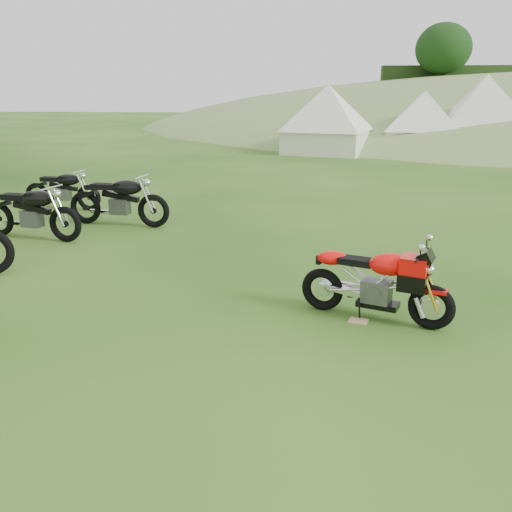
# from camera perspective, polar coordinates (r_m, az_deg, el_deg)

# --- Properties ---
(ground) EXTENTS (120.00, 120.00, 0.00)m
(ground) POSITION_cam_1_polar(r_m,az_deg,el_deg) (6.66, 0.49, -7.32)
(ground) COLOR #164A0F
(ground) RESTS_ON ground
(sport_motorcycle) EXTENTS (1.81, 1.08, 1.07)m
(sport_motorcycle) POSITION_cam_1_polar(r_m,az_deg,el_deg) (6.91, 11.90, -2.05)
(sport_motorcycle) COLOR #EE0B08
(sport_motorcycle) RESTS_ON ground
(plywood_board) EXTENTS (0.27, 0.24, 0.02)m
(plywood_board) POSITION_cam_1_polar(r_m,az_deg,el_deg) (6.97, 10.19, -6.41)
(plywood_board) COLOR tan
(plywood_board) RESTS_ON ground
(vintage_moto_b) EXTENTS (2.09, 0.89, 1.07)m
(vintage_moto_b) POSITION_cam_1_polar(r_m,az_deg,el_deg) (11.22, -21.66, 4.24)
(vintage_moto_b) COLOR black
(vintage_moto_b) RESTS_ON ground
(vintage_moto_c) EXTENTS (2.13, 0.78, 1.10)m
(vintage_moto_c) POSITION_cam_1_polar(r_m,az_deg,el_deg) (11.81, -13.60, 5.57)
(vintage_moto_c) COLOR black
(vintage_moto_c) RESTS_ON ground
(vintage_moto_d) EXTENTS (1.86, 0.65, 0.96)m
(vintage_moto_d) POSITION_cam_1_polar(r_m,az_deg,el_deg) (13.82, -18.83, 6.40)
(vintage_moto_d) COLOR black
(vintage_moto_d) RESTS_ON ground
(tent_left) EXTENTS (3.93, 3.93, 2.74)m
(tent_left) POSITION_cam_1_polar(r_m,az_deg,el_deg) (24.85, 7.15, 13.31)
(tent_left) COLOR silver
(tent_left) RESTS_ON ground
(tent_mid) EXTENTS (3.48, 3.48, 2.60)m
(tent_mid) POSITION_cam_1_polar(r_m,az_deg,el_deg) (26.54, 16.38, 12.83)
(tent_mid) COLOR silver
(tent_mid) RESTS_ON ground
(tent_right) EXTENTS (3.79, 3.79, 2.99)m
(tent_right) POSITION_cam_1_polar(r_m,az_deg,el_deg) (27.30, 21.81, 12.83)
(tent_right) COLOR silver
(tent_right) RESTS_ON ground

